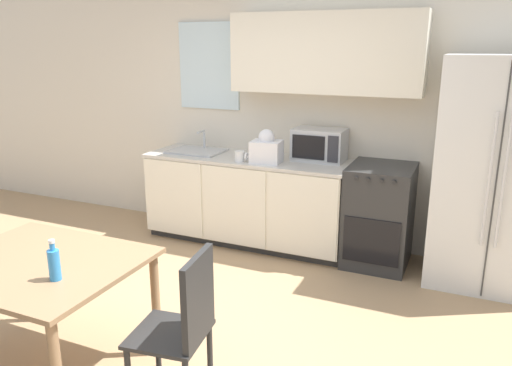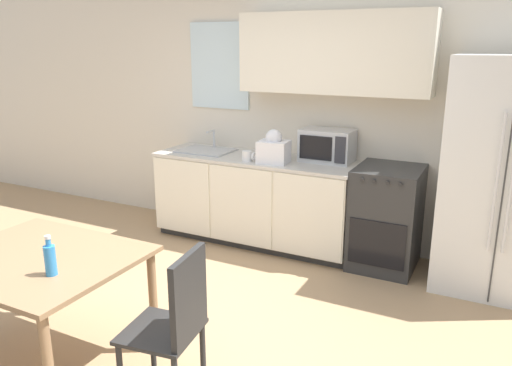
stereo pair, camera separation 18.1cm
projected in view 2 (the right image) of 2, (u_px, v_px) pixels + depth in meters
The scene contains 12 objects.
ground_plane at pixel (165, 339), 3.49m from camera, with size 12.00×12.00×0.00m, color tan.
wall_back at pixel (299, 100), 4.98m from camera, with size 12.00×0.38×2.70m.
kitchen_counter at pixel (256, 199), 5.11m from camera, with size 2.09×0.67×0.90m.
oven_range at pixel (386, 218), 4.54m from camera, with size 0.57×0.66×0.93m.
refrigerator at pixel (504, 178), 3.98m from camera, with size 0.93×0.74×1.91m.
kitchen_sink at pixel (206, 150), 5.25m from camera, with size 0.55×0.42×0.21m.
microwave at pixel (327, 145), 4.77m from camera, with size 0.49×0.32×0.31m.
coffee_mug at pixel (248, 156), 4.78m from camera, with size 0.13×0.09×0.10m.
grocery_bag_0 at pixel (274, 149), 4.71m from camera, with size 0.30×0.27×0.32m.
dining_table at pixel (39, 270), 3.05m from camera, with size 1.16×0.96×0.75m.
dining_chair_side at pixel (176, 319), 2.74m from camera, with size 0.45×0.45×0.93m.
drink_bottle at pixel (50, 259), 2.76m from camera, with size 0.06×0.06×0.23m.
Camera 2 is at (1.96, -2.45, 1.99)m, focal length 35.00 mm.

